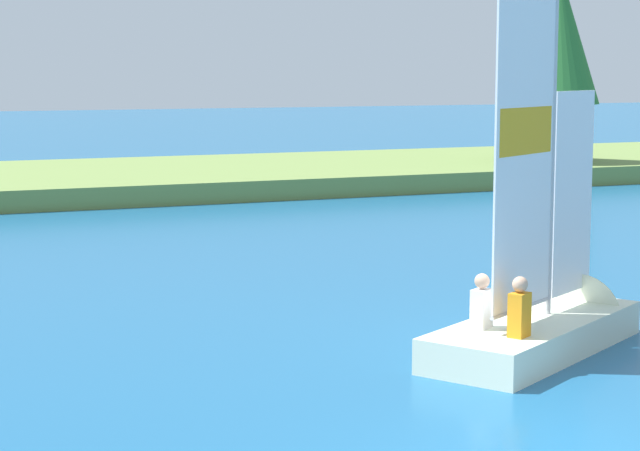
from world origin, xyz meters
The scene contains 4 objects.
shore_bank centered at (0.00, 27.81, 0.31)m, with size 80.00×10.42×0.61m, color olive.
shoreline_tree_centre centered at (16.68, 25.08, 5.02)m, with size 3.03×3.03×6.81m.
shoreline_tree_midright centered at (16.75, 26.08, 4.58)m, with size 2.12×2.12×5.70m.
sailboat centered at (2.83, 4.60, 0.49)m, with size 4.56×3.45×6.65m.
Camera 1 is at (-6.41, -8.77, 3.83)m, focal length 64.87 mm.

